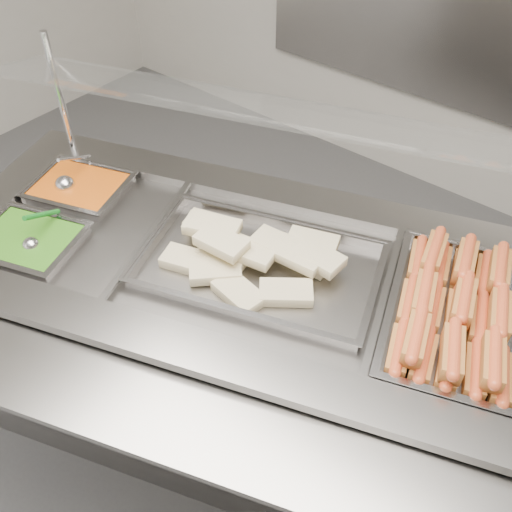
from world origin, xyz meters
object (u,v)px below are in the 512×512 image
Objects in this scene: ladle at (66,184)px; serving_spoon at (33,240)px; sneeze_guard at (266,112)px; pan_hotdogs at (453,322)px; steam_counter at (243,350)px; pan_wraps at (259,269)px.

serving_spoon is (0.17, -0.27, 0.00)m from ladle.
sneeze_guard is at bearing 26.15° from ladle.
steam_counter is at bearing -161.18° from pan_hotdogs.
sneeze_guard is 8.69× the size of ladle.
pan_hotdogs is 0.82× the size of pan_wraps.
serving_spoon reaches higher than pan_wraps.
pan_wraps is at bearing -161.18° from pan_hotdogs.
sneeze_guard reaches higher than serving_spoon.
serving_spoon is (-0.51, -0.60, -0.39)m from sneeze_guard.
steam_counter is 0.86m from serving_spoon.
pan_hotdogs is 0.62m from pan_wraps.
sneeze_guard is 0.85m from pan_hotdogs.
pan_wraps is at bearing 18.82° from steam_counter.
serving_spoon reaches higher than steam_counter.
sneeze_guard reaches higher than pan_wraps.
pan_wraps is at bearing -55.83° from sneeze_guard.
pan_hotdogs is (0.65, 0.22, 0.45)m from steam_counter.
ladle reaches higher than pan_wraps.
sneeze_guard is (-0.08, 0.23, 0.89)m from steam_counter.
pan_wraps is 0.76m from serving_spoon.
steam_counter is at bearing 32.52° from serving_spoon.
pan_wraps is at bearing 8.88° from ladle.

